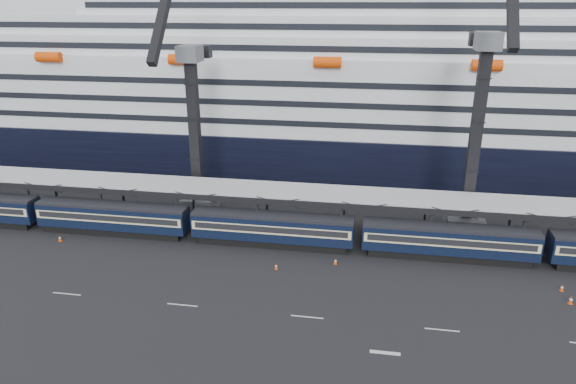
# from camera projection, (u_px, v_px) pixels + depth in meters

# --- Properties ---
(ground) EXTENTS (260.00, 260.00, 0.00)m
(ground) POSITION_uv_depth(u_px,v_px,m) (333.00, 296.00, 50.41)
(ground) COLOR black
(ground) RESTS_ON ground
(lane_markings) EXTENTS (111.00, 4.27, 0.02)m
(lane_markings) POSITION_uv_depth(u_px,v_px,m) (422.00, 336.00, 44.32)
(lane_markings) COLOR beige
(lane_markings) RESTS_ON ground
(train) EXTENTS (133.05, 3.00, 4.05)m
(train) POSITION_uv_depth(u_px,v_px,m) (300.00, 230.00, 59.58)
(train) COLOR black
(train) RESTS_ON ground
(canopy) EXTENTS (130.00, 6.25, 5.53)m
(canopy) POSITION_uv_depth(u_px,v_px,m) (344.00, 196.00, 61.49)
(canopy) COLOR #9DA1A6
(canopy) RESTS_ON ground
(cruise_ship) EXTENTS (214.09, 28.84, 34.00)m
(cruise_ship) POSITION_uv_depth(u_px,v_px,m) (351.00, 92.00, 88.69)
(cruise_ship) COLOR black
(cruise_ship) RESTS_ON ground
(crane_dark_near) EXTENTS (4.50, 17.75, 35.08)m
(crane_dark_near) POSITION_uv_depth(u_px,v_px,m) (193.00, 126.00, 66.45)
(crane_dark_near) COLOR #515259
(crane_dark_near) RESTS_ON ground
(crane_dark_mid) EXTENTS (4.50, 18.24, 39.64)m
(crane_dark_mid) POSITION_uv_depth(u_px,v_px,m) (478.00, 127.00, 59.64)
(crane_dark_mid) COLOR #515259
(crane_dark_mid) RESTS_ON ground
(traffic_cone_a) EXTENTS (0.39, 0.39, 0.77)m
(traffic_cone_a) POSITION_uv_depth(u_px,v_px,m) (60.00, 238.00, 61.67)
(traffic_cone_a) COLOR #ED4507
(traffic_cone_a) RESTS_ON ground
(traffic_cone_c) EXTENTS (0.34, 0.34, 0.67)m
(traffic_cone_c) POSITION_uv_depth(u_px,v_px,m) (276.00, 266.00, 55.27)
(traffic_cone_c) COLOR #ED4507
(traffic_cone_c) RESTS_ON ground
(traffic_cone_d) EXTENTS (0.35, 0.35, 0.70)m
(traffic_cone_d) POSITION_uv_depth(u_px,v_px,m) (336.00, 261.00, 56.35)
(traffic_cone_d) COLOR #ED4507
(traffic_cone_d) RESTS_ON ground
(traffic_cone_e) EXTENTS (0.42, 0.42, 0.83)m
(traffic_cone_e) POSITION_uv_depth(u_px,v_px,m) (571.00, 300.00, 48.96)
(traffic_cone_e) COLOR #ED4507
(traffic_cone_e) RESTS_ON ground
(traffic_cone_f) EXTENTS (0.36, 0.36, 0.73)m
(traffic_cone_f) POSITION_uv_depth(u_px,v_px,m) (562.00, 288.00, 51.12)
(traffic_cone_f) COLOR #ED4507
(traffic_cone_f) RESTS_ON ground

